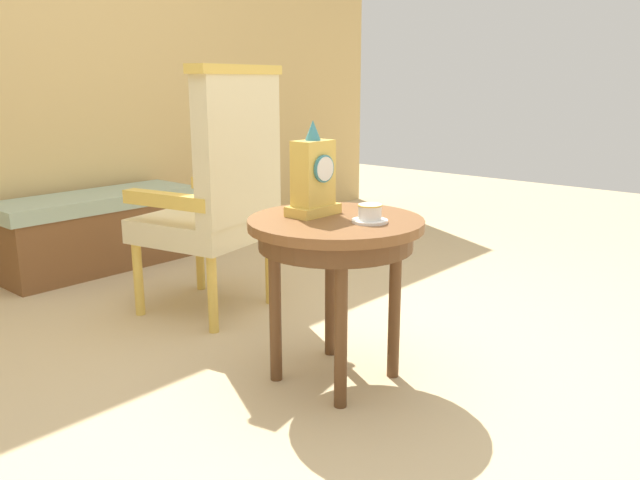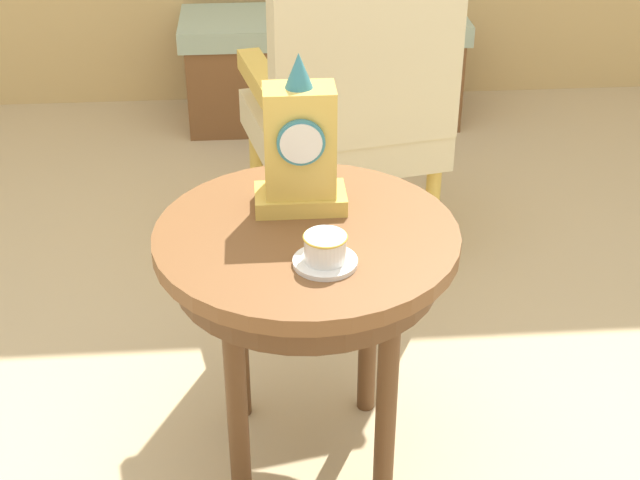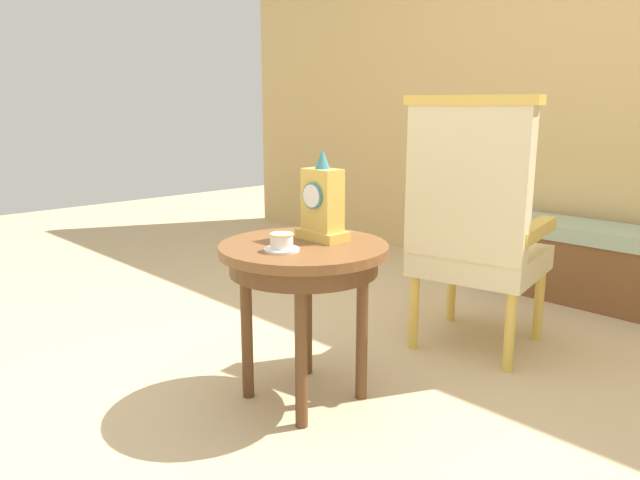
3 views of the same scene
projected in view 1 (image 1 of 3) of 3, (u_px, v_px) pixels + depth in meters
The scene contains 7 objects.
ground_plane at pixel (328, 378), 2.40m from camera, with size 10.00×10.00×0.00m, color tan.
wall_back at pixel (14, 18), 3.51m from camera, with size 6.00×0.10×2.80m, color tan.
side_table at pixel (336, 241), 2.28m from camera, with size 0.62×0.62×0.61m.
teacup_left at pixel (370, 214), 2.19m from camera, with size 0.12×0.12×0.06m.
mantel_clock at pixel (313, 178), 2.29m from camera, with size 0.19×0.11×0.34m.
armchair at pixel (219, 189), 2.94m from camera, with size 0.64×0.63×1.14m.
window_bench at pixel (97, 231), 3.75m from camera, with size 1.14×0.40×0.44m.
Camera 1 is at (-1.67, -1.44, 1.08)m, focal length 36.33 mm.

